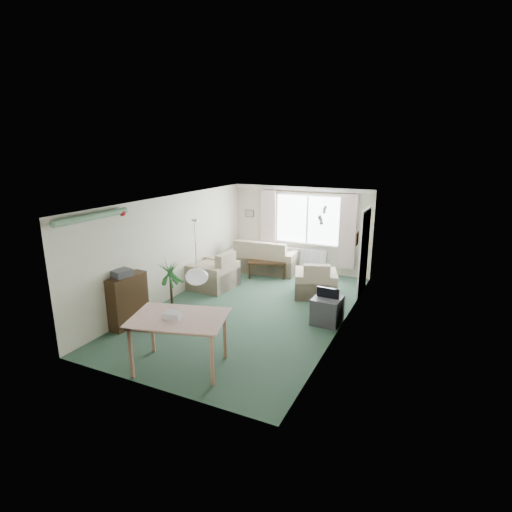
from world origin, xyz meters
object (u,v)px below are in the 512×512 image
at_px(bookshelf, 128,301).
at_px(dining_table, 180,343).
at_px(pet_bed, 329,299).
at_px(coffee_table, 267,269).
at_px(armchair_left, 213,269).
at_px(houseplant, 171,290).
at_px(armchair_corner, 316,278).
at_px(sofa, 265,255).
at_px(tv_cube, 327,310).

xyz_separation_m(bookshelf, dining_table, (1.87, -0.88, -0.09)).
distance_m(dining_table, pet_bed, 4.08).
height_order(coffee_table, bookshelf, bookshelf).
height_order(armchair_left, bookshelf, bookshelf).
xyz_separation_m(houseplant, pet_bed, (2.66, 2.35, -0.58)).
relative_size(coffee_table, pet_bed, 1.76).
distance_m(armchair_corner, armchair_left, 2.58).
bearing_deg(pet_bed, sofa, 146.42).
height_order(coffee_table, pet_bed, coffee_table).
height_order(armchair_left, dining_table, armchair_left).
distance_m(sofa, dining_table, 5.43).
height_order(sofa, houseplant, houseplant).
bearing_deg(pet_bed, dining_table, -109.96).
height_order(sofa, dining_table, sofa).
height_order(dining_table, pet_bed, dining_table).
relative_size(coffee_table, dining_table, 0.74).
height_order(sofa, armchair_corner, sofa).
distance_m(coffee_table, bookshelf, 4.20).
distance_m(armchair_corner, coffee_table, 1.83).
bearing_deg(coffee_table, pet_bed, -27.55).
height_order(sofa, bookshelf, bookshelf).
distance_m(armchair_corner, houseplant, 3.45).
relative_size(sofa, armchair_left, 1.76).
xyz_separation_m(coffee_table, tv_cube, (2.31, -2.21, 0.04)).
bearing_deg(armchair_corner, sofa, -52.97).
bearing_deg(sofa, houseplant, 81.06).
distance_m(dining_table, tv_cube, 3.15).
bearing_deg(armchair_left, pet_bed, 100.03).
bearing_deg(tv_cube, dining_table, -119.44).
bearing_deg(armchair_left, tv_cube, 79.22).
height_order(armchair_left, coffee_table, armchair_left).
height_order(sofa, tv_cube, sofa).
bearing_deg(armchair_corner, houseplant, 30.03).
relative_size(armchair_corner, tv_cube, 1.62).
distance_m(houseplant, dining_table, 1.95).
relative_size(armchair_left, dining_table, 0.77).
xyz_separation_m(sofa, houseplant, (-0.36, -3.88, 0.17)).
relative_size(houseplant, dining_table, 0.92).
bearing_deg(armchair_corner, pet_bed, 128.86).
bearing_deg(armchair_left, dining_table, 27.45).
relative_size(armchair_corner, houseplant, 0.77).
height_order(bookshelf, dining_table, bookshelf).
bearing_deg(armchair_left, sofa, 165.22).
distance_m(sofa, bookshelf, 4.58).
bearing_deg(coffee_table, tv_cube, -43.75).
height_order(armchair_corner, armchair_left, armchair_left).
bearing_deg(tv_cube, pet_bed, 106.15).
bearing_deg(sofa, armchair_left, 67.67).
distance_m(armchair_left, tv_cube, 3.31).
bearing_deg(sofa, dining_table, 95.96).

